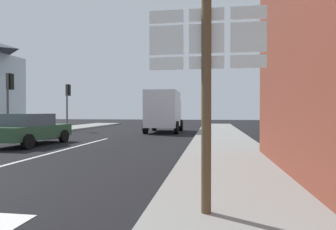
# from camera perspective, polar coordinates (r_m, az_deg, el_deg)

# --- Properties ---
(ground_plane) EXTENTS (80.00, 80.00, 0.00)m
(ground_plane) POSITION_cam_1_polar(r_m,az_deg,el_deg) (15.20, -14.61, -5.25)
(ground_plane) COLOR black
(sidewalk_right) EXTENTS (3.08, 44.00, 0.14)m
(sidewalk_right) POSITION_cam_1_polar(r_m,az_deg,el_deg) (12.01, 11.39, -6.50)
(sidewalk_right) COLOR gray
(sidewalk_right) RESTS_ON ground
(lane_centre_stripe) EXTENTS (0.16, 12.00, 0.01)m
(lane_centre_stripe) POSITION_cam_1_polar(r_m,az_deg,el_deg) (11.66, -22.44, -7.08)
(lane_centre_stripe) COLOR silver
(lane_centre_stripe) RESTS_ON ground
(sedan_far) EXTENTS (2.13, 4.28, 1.47)m
(sedan_far) POSITION_cam_1_polar(r_m,az_deg,el_deg) (14.84, -25.65, -2.50)
(sedan_far) COLOR #2D5133
(sedan_far) RESTS_ON ground
(delivery_truck) EXTENTS (2.54, 5.03, 3.05)m
(delivery_truck) POSITION_cam_1_polar(r_m,az_deg,el_deg) (21.60, -0.79, 0.93)
(delivery_truck) COLOR silver
(delivery_truck) RESTS_ON ground
(route_sign_post) EXTENTS (1.66, 0.14, 3.20)m
(route_sign_post) POSITION_cam_1_polar(r_m,az_deg,el_deg) (4.16, 7.59, 6.56)
(route_sign_post) COLOR brown
(route_sign_post) RESTS_ON ground
(traffic_light_near_left) EXTENTS (0.30, 0.49, 3.71)m
(traffic_light_near_left) POSITION_cam_1_polar(r_m,az_deg,el_deg) (18.57, -28.87, 4.25)
(traffic_light_near_left) COLOR #47474C
(traffic_light_near_left) RESTS_ON ground
(traffic_light_far_left) EXTENTS (0.30, 0.49, 3.71)m
(traffic_light_far_left) POSITION_cam_1_polar(r_m,az_deg,el_deg) (24.21, -19.19, 3.47)
(traffic_light_far_left) COLOR #47474C
(traffic_light_far_left) RESTS_ON ground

